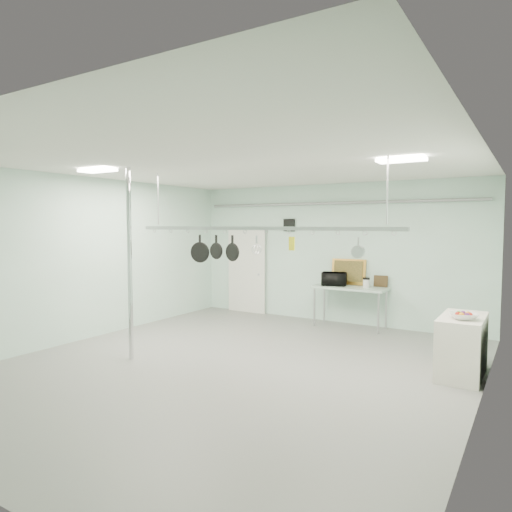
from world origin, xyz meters
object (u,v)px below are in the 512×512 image
Objects in this scene: chrome_pole at (130,264)px; pot_rack at (255,226)px; coffee_canister at (366,283)px; skillet_mid at (216,246)px; fruit_bowl at (464,316)px; skillet_right at (232,248)px; skillet_left at (200,248)px; side_cabinet at (462,346)px; microwave at (334,279)px; prep_table at (350,290)px.

chrome_pole is 0.67× the size of pot_rack.
pot_rack is 27.02× the size of coffee_canister.
fruit_bowl is at bearing 20.99° from skillet_mid.
chrome_pole is at bearing -122.10° from coffee_canister.
skillet_mid is (-0.78, 0.00, -0.34)m from pot_rack.
skillet_mid is (1.12, 0.90, 0.29)m from chrome_pole.
pot_rack reaches higher than skillet_right.
skillet_left is (0.76, 0.90, 0.25)m from chrome_pole.
microwave reaches higher than side_cabinet.
prep_table is at bearing 87.26° from skillet_right.
pot_rack is at bearing -163.98° from fruit_bowl.
microwave is (-2.92, 2.19, 0.60)m from side_cabinet.
chrome_pole is 1.46m from skillet_mid.
side_cabinet is at bearing -45.37° from coffee_canister.
coffee_canister is 3.77m from skillet_mid.
prep_table is at bearing 139.21° from side_cabinet.
chrome_pole is at bearing -118.71° from prep_table.
chrome_pole is at bearing -142.68° from skillet_left.
skillet_left and skillet_mid have the same top height.
skillet_left is (-1.89, -3.33, 0.86)m from coffee_canister.
prep_table is 0.43m from microwave.
microwave is at bearing 89.42° from pot_rack.
fruit_bowl is at bearing 16.02° from pot_rack.
fruit_bowl is 4.31m from skillet_left.
skillet_mid reaches higher than coffee_canister.
microwave reaches higher than prep_table.
skillet_left is 1.11× the size of skillet_right.
chrome_pole is 4.65m from microwave.
chrome_pole is 2.19m from pot_rack.
chrome_pole is 2.67× the size of side_cabinet.
skillet_mid is at bearing -12.35° from skillet_left.
fruit_bowl is at bearing -47.81° from coffee_canister.
skillet_left is at bearing 49.67° from chrome_pole.
skillet_mid is at bearing 180.00° from pot_rack.
pot_rack is at bearing -102.73° from coffee_canister.
pot_rack reaches higher than coffee_canister.
skillet_right reaches higher than side_cabinet.
chrome_pole is at bearing -136.45° from skillet_right.
side_cabinet is at bearing 2.72° from skillet_left.
pot_rack is at bearing -12.35° from skillet_left.
skillet_mid is at bearing -168.29° from skillet_right.
pot_rack is 0.85m from skillet_mid.
prep_table is at bearing 166.36° from microwave.
microwave is 3.58m from skillet_left.
coffee_canister is at bearing 132.19° from fruit_bowl.
side_cabinet is 2.59× the size of skillet_left.
prep_table is 3.46× the size of skillet_left.
fruit_bowl is at bearing -43.32° from prep_table.
pot_rack is at bearing 25.35° from chrome_pole.
prep_table is 3.01× the size of microwave.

